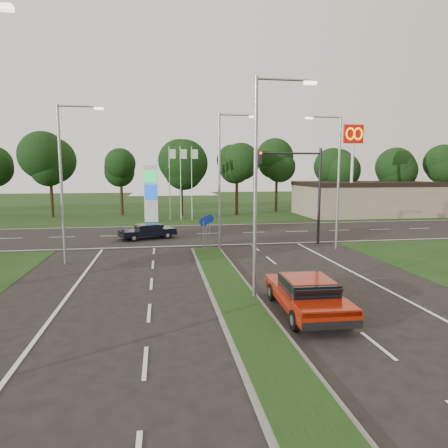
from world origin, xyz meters
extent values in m
plane|color=black|center=(0.00, 0.00, 0.00)|extent=(160.00, 160.00, 0.00)
cube|color=#143311|center=(0.00, 55.00, 0.00)|extent=(160.00, 50.00, 0.02)
cube|color=black|center=(0.00, 24.00, 0.00)|extent=(160.00, 12.00, 0.02)
cube|color=slate|center=(0.00, 4.00, 0.06)|extent=(2.00, 26.00, 0.12)
cube|color=gray|center=(22.00, 36.00, 2.00)|extent=(16.00, 9.00, 4.00)
cylinder|color=gray|center=(0.80, 6.00, 4.50)|extent=(0.16, 0.16, 9.00)
cylinder|color=gray|center=(1.90, 6.00, 8.90)|extent=(2.20, 0.10, 0.10)
cube|color=#FFF2CC|center=(3.00, 6.00, 8.80)|extent=(0.50, 0.22, 0.12)
cylinder|color=gray|center=(0.80, 16.00, 4.50)|extent=(0.16, 0.16, 9.00)
cylinder|color=gray|center=(1.90, 16.00, 8.90)|extent=(2.20, 0.10, 0.10)
cube|color=#FFF2CC|center=(3.00, 16.00, 8.80)|extent=(0.50, 0.22, 0.12)
cube|color=#FFF2CC|center=(-6.30, 0.00, 8.80)|extent=(0.50, 0.22, 0.12)
cylinder|color=gray|center=(-8.50, 14.00, 4.50)|extent=(0.16, 0.16, 9.00)
cylinder|color=gray|center=(-7.40, 14.00, 8.90)|extent=(2.20, 0.10, 0.10)
cube|color=#FFF2CC|center=(-6.30, 14.00, 8.80)|extent=(0.50, 0.22, 0.12)
cylinder|color=gray|center=(9.00, 16.00, 4.50)|extent=(0.16, 0.16, 9.00)
cylinder|color=gray|center=(7.90, 16.00, 8.90)|extent=(2.20, 0.10, 0.10)
cube|color=#FFF2CC|center=(6.80, 16.00, 8.80)|extent=(0.50, 0.22, 0.12)
cylinder|color=black|center=(8.50, 18.00, 3.50)|extent=(0.20, 0.20, 7.00)
cylinder|color=black|center=(6.00, 18.00, 6.60)|extent=(5.00, 0.14, 0.14)
cube|color=black|center=(4.00, 18.00, 6.30)|extent=(0.28, 0.28, 0.90)
sphere|color=#FF190C|center=(4.00, 17.82, 6.60)|extent=(0.20, 0.20, 0.20)
cylinder|color=gray|center=(-0.30, 15.50, 1.10)|extent=(0.06, 0.06, 2.20)
cylinder|color=#0C26A5|center=(-0.30, 15.50, 2.10)|extent=(0.56, 0.04, 0.56)
cylinder|color=gray|center=(0.00, 16.50, 1.10)|extent=(0.06, 0.06, 2.20)
cylinder|color=#0C26A5|center=(0.00, 16.50, 2.10)|extent=(0.56, 0.04, 0.56)
cylinder|color=gray|center=(0.30, 17.20, 1.10)|extent=(0.06, 0.06, 2.20)
cylinder|color=#0C26A5|center=(0.30, 17.20, 2.10)|extent=(0.56, 0.04, 0.56)
cube|color=silver|center=(-4.00, 33.00, 3.00)|extent=(1.40, 0.30, 6.00)
cube|color=#0CA53F|center=(-4.00, 32.82, 4.80)|extent=(1.30, 0.08, 1.20)
cube|color=#0C3FBF|center=(-4.00, 32.82, 3.20)|extent=(1.30, 0.08, 1.60)
cylinder|color=silver|center=(-2.00, 34.00, 4.00)|extent=(0.08, 0.08, 8.00)
cube|color=#B2D8B2|center=(-1.65, 34.00, 7.20)|extent=(0.70, 0.02, 1.00)
cylinder|color=silver|center=(-0.80, 34.00, 4.00)|extent=(0.08, 0.08, 8.00)
cube|color=#B2D8B2|center=(-0.45, 34.00, 7.20)|extent=(0.70, 0.02, 1.00)
cylinder|color=silver|center=(0.40, 34.00, 4.00)|extent=(0.08, 0.08, 8.00)
cube|color=#B2D8B2|center=(0.75, 34.00, 7.20)|extent=(0.70, 0.02, 1.00)
cylinder|color=silver|center=(18.00, 32.00, 5.00)|extent=(0.30, 0.30, 10.00)
cube|color=#BF0C07|center=(18.00, 32.00, 9.40)|extent=(2.20, 0.35, 2.00)
torus|color=#FFC600|center=(17.55, 31.78, 9.40)|extent=(1.06, 0.16, 1.06)
torus|color=#FFC600|center=(18.45, 31.78, 9.40)|extent=(1.06, 0.16, 1.06)
cylinder|color=black|center=(0.00, 40.00, 2.20)|extent=(0.36, 0.36, 4.40)
sphere|color=black|center=(0.00, 40.00, 6.50)|extent=(6.00, 6.00, 6.00)
sphere|color=black|center=(0.30, 39.80, 7.50)|extent=(4.80, 4.80, 4.80)
cube|color=#9E1A08|center=(2.39, 4.14, 0.62)|extent=(2.21, 5.05, 0.51)
cube|color=black|center=(2.38, 4.04, 1.11)|extent=(1.81, 2.25, 0.48)
cube|color=#9E1A08|center=(2.38, 4.04, 1.35)|extent=(1.69, 1.85, 0.05)
cylinder|color=black|center=(1.50, 5.77, 0.35)|extent=(0.25, 0.71, 0.70)
cylinder|color=black|center=(3.38, 5.70, 0.35)|extent=(0.25, 0.71, 0.70)
cylinder|color=black|center=(1.39, 2.58, 0.35)|extent=(0.25, 0.71, 0.70)
cylinder|color=black|center=(3.27, 2.52, 0.35)|extent=(0.25, 0.71, 0.70)
cube|color=black|center=(-4.06, 22.12, 0.53)|extent=(4.59, 3.09, 0.43)
cube|color=black|center=(-3.98, 22.15, 0.95)|extent=(2.26, 2.03, 0.41)
cube|color=black|center=(-3.98, 22.15, 1.15)|extent=(1.91, 1.83, 0.04)
cylinder|color=black|center=(-5.07, 20.91, 0.30)|extent=(0.63, 0.39, 0.60)
cylinder|color=black|center=(-5.61, 22.39, 0.30)|extent=(0.63, 0.39, 0.60)
cylinder|color=black|center=(-2.51, 21.85, 0.30)|extent=(0.63, 0.39, 0.60)
cylinder|color=black|center=(-3.06, 23.33, 0.30)|extent=(0.63, 0.39, 0.60)
camera|label=1|loc=(-2.98, -9.73, 5.29)|focal=32.00mm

